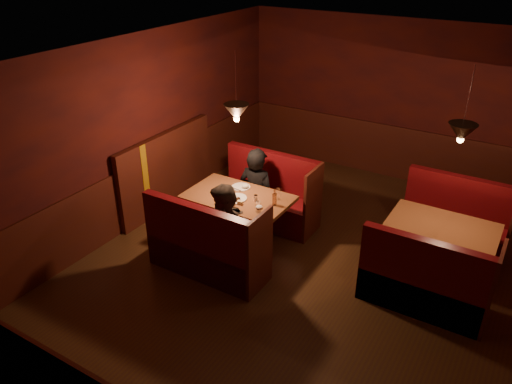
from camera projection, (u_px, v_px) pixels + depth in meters
The scene contains 9 objects.
room at pixel (301, 196), 6.59m from camera, with size 6.02×7.02×2.92m.
main_table at pixel (239, 208), 7.19m from camera, with size 1.50×0.91×1.05m.
main_bench_far at pixel (269, 200), 7.95m from camera, with size 1.65×0.59×1.12m.
main_bench_near at pixel (206, 252), 6.66m from camera, with size 1.65×0.59×1.12m.
second_table at pixel (440, 238), 6.55m from camera, with size 1.37×0.88×0.77m.
second_bench_far at pixel (453, 226), 7.26m from camera, with size 1.51×0.57×1.08m.
second_bench_near at pixel (424, 287), 6.02m from camera, with size 1.51×0.57×1.08m.
diner_a at pixel (257, 179), 7.53m from camera, with size 0.61×0.40×1.68m, color black.
diner_b at pixel (225, 217), 6.63m from camera, with size 0.76×0.60×1.57m, color black.
Camera 1 is at (2.22, -5.25, 4.13)m, focal length 35.00 mm.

